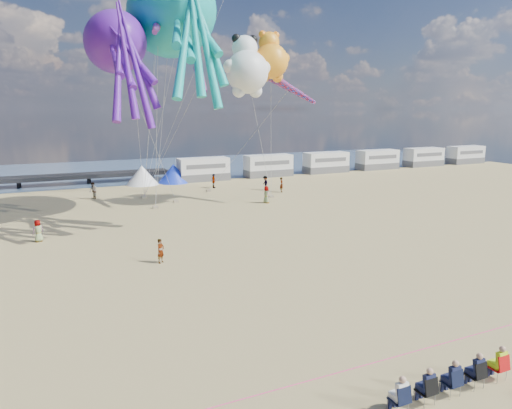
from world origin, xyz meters
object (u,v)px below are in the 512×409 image
Objects in this scene: motorhome_2 at (326,162)px; sandbag_c at (271,197)px; spectator_row at (451,377)px; windsock_right at (201,79)px; tent_white at (142,175)px; kite_octopus_teal at (171,13)px; standing_person at (161,251)px; beachgoer_5 at (282,185)px; kite_octopus_purple at (115,42)px; motorhome_3 at (377,160)px; kite_teddy_orange at (271,61)px; kite_panda at (247,72)px; windsock_left at (158,23)px; tent_blue at (174,173)px; sandbag_d at (209,191)px; beachgoer_3 at (214,181)px; beachgoer_0 at (266,195)px; sandbag_e at (144,197)px; sandbag_a at (155,207)px; motorhome_4 at (424,157)px; beachgoer_2 at (265,183)px; beachgoer_6 at (38,231)px; motorhome_5 at (465,155)px; beachgoer_7 at (93,191)px; motorhome_1 at (268,166)px; sandbag_b at (176,201)px; windsock_mid at (290,88)px; motorhome_0 at (203,169)px.

motorhome_2 is 21.54m from sandbag_c.
spectator_row is 1.26× the size of windsock_right.
tent_white is 23.30m from kite_octopus_teal.
standing_person is 0.89× the size of beachgoer_5.
kite_octopus_purple is at bearing 140.40° from beachgoer_5.
motorhome_3 is 33.30m from kite_teddy_orange.
kite_panda is (-3.90, -2.74, 12.54)m from sandbag_c.
windsock_left is at bearing -133.46° from windsock_right.
windsock_left reaches higher than kite_teddy_orange.
motorhome_2 is at bearing 0.00° from tent_blue.
beachgoer_3 is at bearing 57.05° from sandbag_d.
motorhome_2 is 3.85× the size of beachgoer_0.
sandbag_c is (9.68, 33.27, -0.54)m from spectator_row.
kite_panda is (-29.45, -17.04, 11.15)m from motorhome_3.
tent_blue is 15.94m from sandbag_c.
beachgoer_0 is 9.17m from sandbag_d.
windsock_right is (-4.04, 1.25, -0.69)m from kite_panda.
tent_blue is 8.00× the size of sandbag_e.
windsock_right is (4.51, -1.10, 11.85)m from sandbag_a.
kite_octopus_teal reaches higher than motorhome_4.
beachgoer_5 is at bearing 34.77° from beachgoer_2.
tent_blue is 27.15m from beachgoer_6.
motorhome_5 is 3.85× the size of beachgoer_0.
kite_panda is at bearing 32.45° from windsock_left.
beachgoer_3 is 9.00m from sandbag_c.
kite_octopus_teal reaches higher than tent_blue.
beachgoer_7 is at bearing 147.41° from windsock_right.
sandbag_b is (-16.48, -12.60, -1.39)m from motorhome_1.
spectator_row is at bearing -138.74° from motorhome_5.
beachgoer_5 is at bearing 71.13° from spectator_row.
tent_blue is at bearing 86.72° from spectator_row.
windsock_right is (-0.99, -15.79, 10.76)m from tent_blue.
beachgoer_2 reaches higher than spectator_row.
beachgoer_3 is 1.07× the size of beachgoer_6.
motorhome_2 reaches higher than sandbag_b.
windsock_right reaches higher than beachgoer_6.
motorhome_1 is 1.01× the size of windsock_mid.
kite_octopus_teal is at bearing -179.00° from beachgoer_6.
kite_panda is (-5.32, -7.22, 11.82)m from beachgoer_2.
beachgoer_3 is 20.90m from kite_octopus_teal.
motorhome_5 is at bearing 0.00° from motorhome_4.
kite_teddy_orange reaches higher than sandbag_c.
beachgoer_7 is 5.24m from sandbag_e.
kite_octopus_teal is at bearing 157.81° from windsock_mid.
windsock_mid is at bearing -153.77° from motorhome_4.
motorhome_3 is 35.80m from kite_panda.
motorhome_0 is at bearing 43.27° from sandbag_e.
kite_octopus_purple reaches higher than beachgoer_7.
kite_panda is at bearing -31.11° from beachgoer_2.
beachgoer_2 is at bearing 52.10° from windsock_left.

